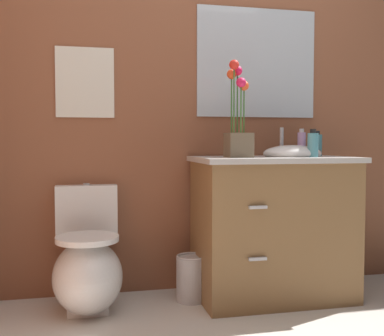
% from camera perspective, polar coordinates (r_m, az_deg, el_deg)
% --- Properties ---
extents(wall_back, '(4.76, 0.05, 2.50)m').
position_cam_1_polar(wall_back, '(3.16, 5.89, 8.79)').
color(wall_back, brown).
rests_on(wall_back, ground_plane).
extents(toilet, '(0.38, 0.59, 0.69)m').
position_cam_1_polar(toilet, '(2.76, -12.40, -11.49)').
color(toilet, white).
rests_on(toilet, ground_plane).
extents(vanity_cabinet, '(0.94, 0.56, 1.03)m').
position_cam_1_polar(vanity_cabinet, '(2.92, 9.72, -6.81)').
color(vanity_cabinet, brown).
rests_on(vanity_cabinet, ground_plane).
extents(flower_vase, '(0.14, 0.14, 0.55)m').
position_cam_1_polar(flower_vase, '(2.74, 5.57, 4.82)').
color(flower_vase, brown).
rests_on(flower_vase, vanity_cabinet).
extents(soap_bottle, '(0.06, 0.06, 0.16)m').
position_cam_1_polar(soap_bottle, '(2.86, 14.27, 2.75)').
color(soap_bottle, teal).
rests_on(soap_bottle, vanity_cabinet).
extents(lotion_bottle, '(0.06, 0.06, 0.16)m').
position_cam_1_polar(lotion_bottle, '(3.11, 14.74, 2.72)').
color(lotion_bottle, teal).
rests_on(lotion_bottle, vanity_cabinet).
extents(hand_wash_bottle, '(0.05, 0.05, 0.17)m').
position_cam_1_polar(hand_wash_bottle, '(3.07, 12.99, 2.86)').
color(hand_wash_bottle, '#B28CBF').
rests_on(hand_wash_bottle, vanity_cabinet).
extents(trash_bin, '(0.18, 0.18, 0.27)m').
position_cam_1_polar(trash_bin, '(2.88, -0.06, -13.01)').
color(trash_bin, '#B7B7BC').
rests_on(trash_bin, ground_plane).
extents(wall_poster, '(0.34, 0.01, 0.42)m').
position_cam_1_polar(wall_poster, '(2.97, -12.69, 9.96)').
color(wall_poster, silver).
extents(wall_mirror, '(0.80, 0.01, 0.70)m').
position_cam_1_polar(wall_mirror, '(3.19, 7.77, 12.35)').
color(wall_mirror, '#B2BCC6').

